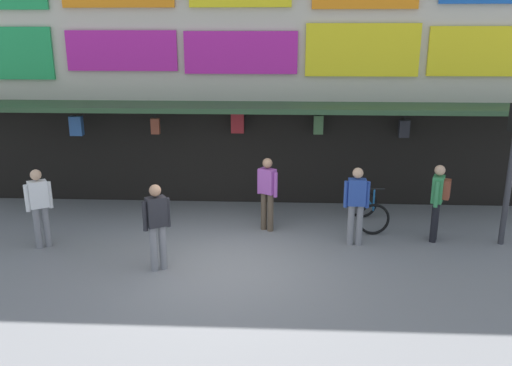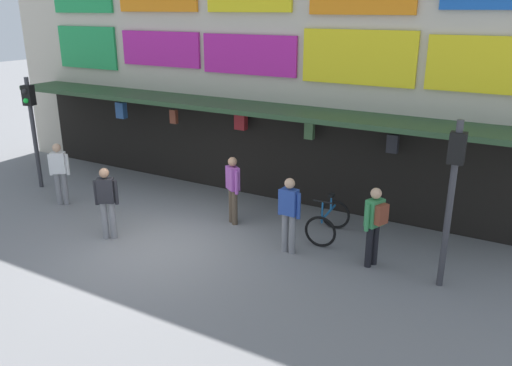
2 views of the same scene
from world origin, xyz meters
name	(u,v)px [view 1 (image 1 of 2)]	position (x,y,z in m)	size (l,w,h in m)	color
ground_plane	(226,266)	(0.00, 0.00, 0.00)	(80.00, 80.00, 0.00)	slate
shopfront	(242,47)	(0.00, 4.57, 3.96)	(18.00, 2.60, 8.00)	beige
bicycle_parked	(368,210)	(3.04, 2.34, 0.39)	(0.81, 1.21, 1.05)	black
pedestrian_in_blue	(157,223)	(-1.26, -0.19, 0.95)	(0.46, 0.38, 1.68)	gray
pedestrian_in_yellow	(438,197)	(4.36, 1.51, 0.98)	(0.45, 0.50, 1.68)	black
pedestrian_in_red	(267,190)	(0.73, 1.96, 0.95)	(0.46, 0.38, 1.68)	brown
pedestrian_in_green	(39,204)	(-3.92, 0.76, 0.95)	(0.45, 0.38, 1.68)	gray
pedestrian_in_purple	(356,202)	(2.60, 1.22, 0.95)	(0.53, 0.24, 1.68)	gray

